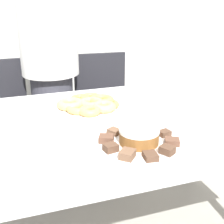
% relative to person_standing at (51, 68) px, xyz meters
% --- Properties ---
extents(table, '(1.55, 1.02, 0.76)m').
position_rel_person_standing_xyz_m(table, '(0.15, -0.91, -0.14)').
color(table, silver).
rests_on(table, ground_plane).
extents(person_standing, '(0.39, 0.39, 1.56)m').
position_rel_person_standing_xyz_m(person_standing, '(0.00, 0.00, 0.00)').
color(person_standing, '#383842').
rests_on(person_standing, ground_plane).
extents(office_chair_left, '(0.45, 0.45, 0.88)m').
position_rel_person_standing_xyz_m(office_chair_left, '(-0.37, -0.06, -0.40)').
color(office_chair_left, black).
rests_on(office_chair_left, ground_plane).
extents(office_chair_right, '(0.47, 0.47, 0.88)m').
position_rel_person_standing_xyz_m(office_chair_right, '(0.37, -0.06, -0.40)').
color(office_chair_right, black).
rests_on(office_chair_right, ground_plane).
extents(plate_cake, '(0.35, 0.35, 0.01)m').
position_rel_person_standing_xyz_m(plate_cake, '(0.16, -1.18, -0.05)').
color(plate_cake, white).
rests_on(plate_cake, table).
extents(plate_donuts, '(0.35, 0.35, 0.01)m').
position_rel_person_standing_xyz_m(plate_donuts, '(0.09, -0.73, -0.05)').
color(plate_donuts, white).
rests_on(plate_donuts, table).
extents(frosted_cake, '(0.15, 0.15, 0.06)m').
position_rel_person_standing_xyz_m(frosted_cake, '(0.16, -1.18, -0.02)').
color(frosted_cake, brown).
rests_on(frosted_cake, plate_cake).
extents(lamington_0, '(0.06, 0.05, 0.03)m').
position_rel_person_standing_xyz_m(lamington_0, '(0.03, -1.20, -0.03)').
color(lamington_0, '#513828').
rests_on(lamington_0, plate_cake).
extents(lamington_1, '(0.07, 0.07, 0.03)m').
position_rel_person_standing_xyz_m(lamington_1, '(0.07, -1.27, -0.03)').
color(lamington_1, brown).
rests_on(lamington_1, plate_cake).
extents(lamington_2, '(0.05, 0.06, 0.02)m').
position_rel_person_standing_xyz_m(lamington_2, '(0.14, -1.30, -0.04)').
color(lamington_2, '#513828').
rests_on(lamington_2, plate_cake).
extents(lamington_3, '(0.06, 0.06, 0.03)m').
position_rel_person_standing_xyz_m(lamington_3, '(0.22, -1.29, -0.03)').
color(lamington_3, '#513828').
rests_on(lamington_3, plate_cake).
extents(lamington_4, '(0.07, 0.06, 0.02)m').
position_rel_person_standing_xyz_m(lamington_4, '(0.27, -1.23, -0.04)').
color(lamington_4, brown).
rests_on(lamington_4, plate_cake).
extents(lamington_5, '(0.05, 0.05, 0.02)m').
position_rel_person_standing_xyz_m(lamington_5, '(0.28, -1.15, -0.04)').
color(lamington_5, '#513828').
rests_on(lamington_5, plate_cake).
extents(lamington_6, '(0.07, 0.07, 0.02)m').
position_rel_person_standing_xyz_m(lamington_6, '(0.24, -1.09, -0.04)').
color(lamington_6, brown).
rests_on(lamington_6, plate_cake).
extents(lamington_7, '(0.05, 0.05, 0.02)m').
position_rel_person_standing_xyz_m(lamington_7, '(0.17, -1.05, -0.04)').
color(lamington_7, brown).
rests_on(lamington_7, plate_cake).
extents(lamington_8, '(0.06, 0.06, 0.02)m').
position_rel_person_standing_xyz_m(lamington_8, '(0.09, -1.07, -0.04)').
color(lamington_8, brown).
rests_on(lamington_8, plate_cake).
extents(lamington_9, '(0.07, 0.07, 0.03)m').
position_rel_person_standing_xyz_m(lamington_9, '(0.04, -1.13, -0.04)').
color(lamington_9, brown).
rests_on(lamington_9, plate_cake).
extents(donut_0, '(0.12, 0.12, 0.04)m').
position_rel_person_standing_xyz_m(donut_0, '(0.09, -0.73, -0.03)').
color(donut_0, '#E5AD66').
rests_on(donut_0, plate_donuts).
extents(donut_1, '(0.12, 0.12, 0.04)m').
position_rel_person_standing_xyz_m(donut_1, '(0.14, -0.80, -0.03)').
color(donut_1, '#E5AD66').
rests_on(donut_1, plate_donuts).
extents(donut_2, '(0.12, 0.12, 0.03)m').
position_rel_person_standing_xyz_m(donut_2, '(0.17, -0.76, -0.03)').
color(donut_2, '#C68447').
rests_on(donut_2, plate_donuts).
extents(donut_3, '(0.13, 0.13, 0.04)m').
position_rel_person_standing_xyz_m(donut_3, '(0.15, -0.70, -0.03)').
color(donut_3, '#D18E4C').
rests_on(donut_3, plate_donuts).
extents(donut_4, '(0.12, 0.12, 0.03)m').
position_rel_person_standing_xyz_m(donut_4, '(0.12, -0.63, -0.03)').
color(donut_4, '#D18E4C').
rests_on(donut_4, plate_donuts).
extents(donut_5, '(0.11, 0.11, 0.03)m').
position_rel_person_standing_xyz_m(donut_5, '(0.06, -0.64, -0.03)').
color(donut_5, '#C68447').
rests_on(donut_5, plate_donuts).
extents(donut_6, '(0.13, 0.13, 0.04)m').
position_rel_person_standing_xyz_m(donut_6, '(-0.01, -0.71, -0.03)').
color(donut_6, '#E5AD66').
rests_on(donut_6, plate_donuts).
extents(donut_7, '(0.12, 0.12, 0.03)m').
position_rel_person_standing_xyz_m(donut_7, '(0.02, -0.77, -0.03)').
color(donut_7, tan).
rests_on(donut_7, plate_donuts).
extents(donut_8, '(0.11, 0.11, 0.03)m').
position_rel_person_standing_xyz_m(donut_8, '(0.06, -0.82, -0.03)').
color(donut_8, tan).
rests_on(donut_8, plate_donuts).
extents(napkin, '(0.14, 0.11, 0.01)m').
position_rel_person_standing_xyz_m(napkin, '(0.51, -1.05, -0.05)').
color(napkin, white).
rests_on(napkin, table).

